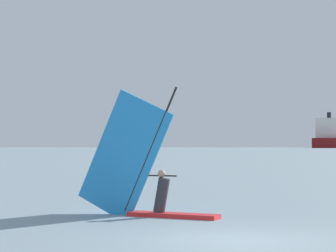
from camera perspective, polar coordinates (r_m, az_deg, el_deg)
The scene contains 3 objects.
ground_plane at distance 13.51m, azimuth 6.06°, elevation -10.09°, with size 4000.00×4000.00×0.00m, color gray.
windsurfer at distance 17.93m, azimuth -2.03°, elevation -4.77°, with size 4.35×0.90×3.85m.
cargo_ship at distance 737.26m, azimuth 14.70°, elevation -1.27°, with size 77.21×215.22×35.85m.
Camera 1 is at (5.99, -11.96, 1.95)m, focal length 68.44 mm.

